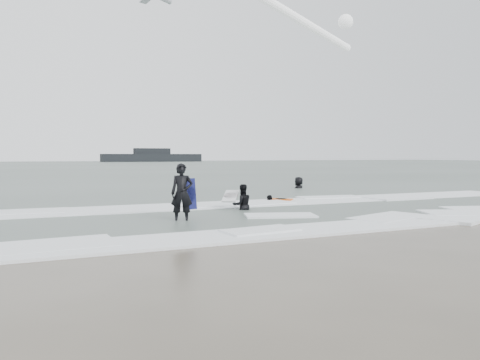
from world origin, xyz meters
name	(u,v)px	position (x,y,z in m)	size (l,w,h in m)	color
ground	(311,227)	(0.00, 0.00, 0.00)	(320.00, 320.00, 0.00)	brown
sea	(77,166)	(0.00, 80.00, 0.06)	(320.00, 320.00, 0.00)	#47544C
surfer_centre	(182,223)	(-3.11, 2.30, 0.00)	(0.66, 0.44, 1.82)	black
surfer_wading	(242,211)	(-0.23, 4.29, 0.00)	(0.75, 0.58, 1.53)	black
surfer_right_near	(270,202)	(2.20, 6.78, 0.00)	(0.86, 0.36, 1.47)	black
surfer_right_far	(299,189)	(7.51, 13.21, 0.00)	(0.92, 0.60, 1.89)	black
surf_foam	(255,211)	(0.00, 3.70, 0.04)	(30.03, 9.06, 0.09)	white
bodyboards	(240,197)	(-0.21, 4.55, 0.50)	(6.31, 4.86, 1.25)	#0F1247
vessel_horizon	(152,157)	(27.56, 138.58, 1.60)	(31.86, 5.69, 4.32)	black
airshow_jet	(274,11)	(28.42, 56.13, 25.09)	(41.59, 19.02, 7.35)	silver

